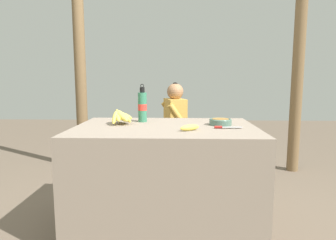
{
  "coord_description": "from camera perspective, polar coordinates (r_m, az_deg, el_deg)",
  "views": [
    {
      "loc": [
        0.09,
        -2.23,
        1.16
      ],
      "look_at": [
        0.02,
        0.05,
        0.84
      ],
      "focal_mm": 32.0,
      "sensor_mm": 36.0,
      "label": 1
    }
  ],
  "objects": [
    {
      "name": "serving_bowl",
      "position": [
        2.35,
        9.96,
        -0.27
      ],
      "size": [
        0.17,
        0.17,
        0.05
      ],
      "color": "#4C6B5B",
      "rests_on": "market_counter"
    },
    {
      "name": "wooden_bench",
      "position": [
        3.61,
        3.75,
        -4.5
      ],
      "size": [
        1.5,
        0.32,
        0.45
      ],
      "color": "brown",
      "rests_on": "ground_plane"
    },
    {
      "name": "seated_vendor",
      "position": [
        3.52,
        0.59,
        -0.33
      ],
      "size": [
        0.46,
        0.43,
        1.11
      ],
      "rotation": [
        0.0,
        0.0,
        3.42
      ],
      "color": "#232328",
      "rests_on": "ground_plane"
    },
    {
      "name": "support_post_near",
      "position": [
        3.91,
        -16.35,
        8.5
      ],
      "size": [
        0.14,
        0.14,
        2.43
      ],
      "color": "brown",
      "rests_on": "ground_plane"
    },
    {
      "name": "loose_banana_front",
      "position": [
        2.07,
        4.17,
        -1.45
      ],
      "size": [
        0.16,
        0.13,
        0.04
      ],
      "rotation": [
        0.0,
        0.0,
        0.62
      ],
      "color": "#E0C64C",
      "rests_on": "market_counter"
    },
    {
      "name": "banana_bunch_ripe",
      "position": [
        2.38,
        -8.99,
        0.74
      ],
      "size": [
        0.17,
        0.26,
        0.13
      ],
      "color": "#4C381E",
      "rests_on": "market_counter"
    },
    {
      "name": "knife",
      "position": [
        2.19,
        10.64,
        -1.35
      ],
      "size": [
        0.2,
        0.03,
        0.02
      ],
      "rotation": [
        0.0,
        0.0,
        0.04
      ],
      "color": "#BCBCC1",
      "rests_on": "market_counter"
    },
    {
      "name": "ground_plane",
      "position": [
        2.51,
        -0.47,
        -19.43
      ],
      "size": [
        12.0,
        12.0,
        0.0
      ],
      "primitive_type": "plane",
      "color": "brown"
    },
    {
      "name": "banana_bunch_green",
      "position": [
        3.63,
        10.67,
        -2.44
      ],
      "size": [
        0.13,
        0.22,
        0.11
      ],
      "color": "#4C381E",
      "rests_on": "wooden_bench"
    },
    {
      "name": "support_post_far",
      "position": [
        3.99,
        23.47,
        8.15
      ],
      "size": [
        0.14,
        0.14,
        2.43
      ],
      "color": "brown",
      "rests_on": "ground_plane"
    },
    {
      "name": "water_bottle",
      "position": [
        2.48,
        -4.9,
        2.59
      ],
      "size": [
        0.07,
        0.07,
        0.31
      ],
      "color": "#337556",
      "rests_on": "market_counter"
    },
    {
      "name": "market_counter",
      "position": [
        2.36,
        -0.48,
        -10.8
      ],
      "size": [
        1.36,
        0.94,
        0.8
      ],
      "color": "gray",
      "rests_on": "ground_plane"
    }
  ]
}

